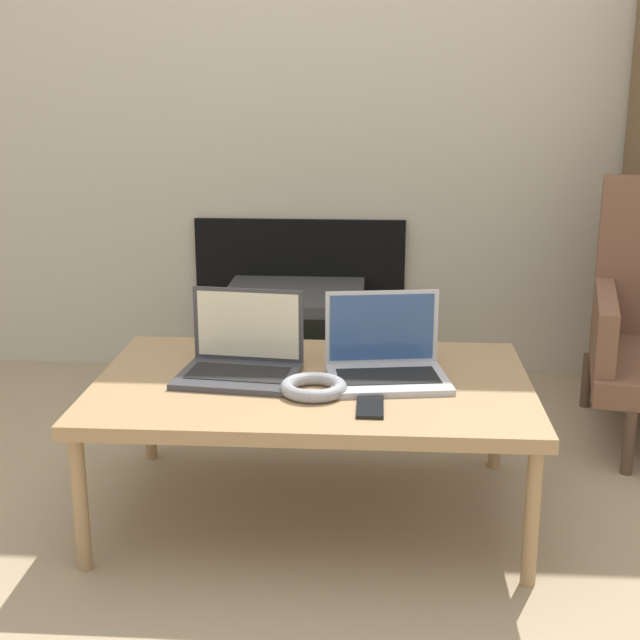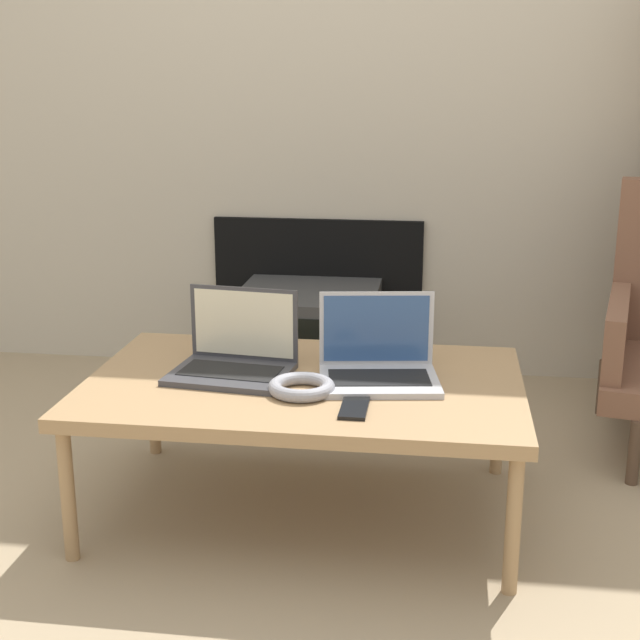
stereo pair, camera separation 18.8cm
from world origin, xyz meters
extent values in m
plane|color=#998466|center=(0.00, 0.00, 0.00)|extent=(14.00, 14.00, 0.00)
cube|color=#B7AD99|center=(0.00, 1.65, 1.30)|extent=(7.00, 0.06, 2.60)
cube|color=black|center=(-0.14, 1.61, 0.31)|extent=(0.83, 0.03, 0.61)
cube|color=#9E7A51|center=(0.00, 0.36, 0.37)|extent=(1.14, 0.73, 0.04)
cylinder|color=#9E7A51|center=(-0.53, 0.04, 0.17)|extent=(0.04, 0.04, 0.35)
cylinder|color=#9E7A51|center=(0.53, 0.04, 0.17)|extent=(0.04, 0.04, 0.35)
cylinder|color=#9E7A51|center=(-0.53, 0.69, 0.17)|extent=(0.04, 0.04, 0.35)
cylinder|color=#9E7A51|center=(0.53, 0.69, 0.17)|extent=(0.04, 0.04, 0.35)
cube|color=#38383D|center=(-0.20, 0.36, 0.39)|extent=(0.33, 0.27, 0.02)
cube|color=black|center=(-0.20, 0.36, 0.40)|extent=(0.27, 0.16, 0.00)
cube|color=#38383D|center=(-0.18, 0.47, 0.50)|extent=(0.31, 0.04, 0.20)
cube|color=beige|center=(-0.18, 0.47, 0.50)|extent=(0.28, 0.04, 0.18)
cube|color=#B2B2B7|center=(0.20, 0.36, 0.39)|extent=(0.34, 0.28, 0.02)
cube|color=black|center=(0.20, 0.36, 0.40)|extent=(0.28, 0.17, 0.00)
cube|color=#B2B2B7|center=(0.18, 0.47, 0.50)|extent=(0.30, 0.05, 0.20)
cube|color=#2D4C7F|center=(0.18, 0.47, 0.50)|extent=(0.28, 0.05, 0.18)
torus|color=gray|center=(0.01, 0.26, 0.40)|extent=(0.17, 0.17, 0.03)
cube|color=black|center=(0.15, 0.16, 0.39)|extent=(0.06, 0.14, 0.01)
cube|color=#383838|center=(-0.14, 1.35, 0.19)|extent=(0.52, 0.49, 0.39)
cube|color=black|center=(-0.14, 1.10, 0.19)|extent=(0.42, 0.01, 0.30)
cube|color=brown|center=(0.91, 1.00, 0.38)|extent=(0.18, 0.60, 0.20)
cylinder|color=#4C3828|center=(0.92, 0.66, 0.10)|extent=(0.04, 0.04, 0.20)
cylinder|color=#4C3828|center=(0.92, 1.23, 0.10)|extent=(0.04, 0.04, 0.20)
camera|label=1|loc=(0.16, -1.85, 1.16)|focal=50.00mm
camera|label=2|loc=(0.35, -1.83, 1.16)|focal=50.00mm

